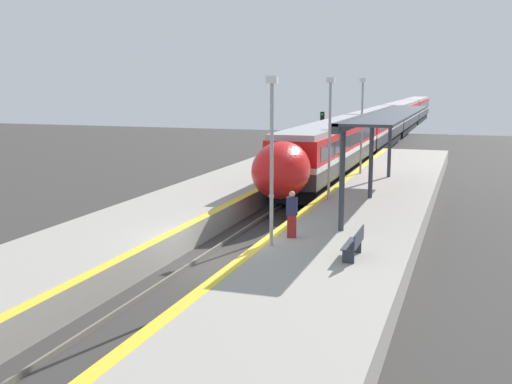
# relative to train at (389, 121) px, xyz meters

# --- Properties ---
(ground_plane) EXTENTS (120.00, 120.00, 0.00)m
(ground_plane) POSITION_rel_train_xyz_m (0.00, -48.61, -2.16)
(ground_plane) COLOR #383533
(rail_left) EXTENTS (0.08, 90.00, 0.15)m
(rail_left) POSITION_rel_train_xyz_m (-0.72, -48.61, -2.09)
(rail_left) COLOR slate
(rail_left) RESTS_ON ground_plane
(rail_right) EXTENTS (0.08, 90.00, 0.15)m
(rail_right) POSITION_rel_train_xyz_m (0.72, -48.61, -2.09)
(rail_right) COLOR slate
(rail_right) RESTS_ON ground_plane
(train) EXTENTS (2.73, 85.07, 3.77)m
(train) POSITION_rel_train_xyz_m (0.00, 0.00, 0.00)
(train) COLOR black
(train) RESTS_ON ground_plane
(platform_right) EXTENTS (5.04, 64.00, 0.96)m
(platform_right) POSITION_rel_train_xyz_m (4.10, -48.61, -1.69)
(platform_right) COLOR #9E998E
(platform_right) RESTS_ON ground_plane
(platform_left) EXTENTS (4.87, 64.00, 0.96)m
(platform_left) POSITION_rel_train_xyz_m (-4.01, -48.61, -1.69)
(platform_left) COLOR #9E998E
(platform_left) RESTS_ON ground_plane
(platform_bench) EXTENTS (0.44, 1.67, 0.89)m
(platform_bench) POSITION_rel_train_xyz_m (5.03, -49.72, -0.74)
(platform_bench) COLOR #2D333D
(platform_bench) RESTS_ON platform_right
(person_waiting) EXTENTS (0.36, 0.22, 1.65)m
(person_waiting) POSITION_rel_train_xyz_m (2.50, -47.84, -0.36)
(person_waiting) COLOR maroon
(person_waiting) RESTS_ON platform_right
(railway_signal) EXTENTS (0.28, 0.28, 4.14)m
(railway_signal) POSITION_rel_train_xyz_m (-2.00, -23.24, 0.38)
(railway_signal) COLOR #59595E
(railway_signal) RESTS_ON ground_plane
(lamppost_near) EXTENTS (0.36, 0.20, 5.54)m
(lamppost_near) POSITION_rel_train_xyz_m (2.16, -49.13, 1.95)
(lamppost_near) COLOR #9E9EA3
(lamppost_near) RESTS_ON platform_right
(lamppost_mid) EXTENTS (0.36, 0.20, 5.54)m
(lamppost_mid) POSITION_rel_train_xyz_m (2.16, -40.23, 1.95)
(lamppost_mid) COLOR #9E9EA3
(lamppost_mid) RESTS_ON platform_right
(lamppost_far) EXTENTS (0.36, 0.20, 5.54)m
(lamppost_far) POSITION_rel_train_xyz_m (2.16, -31.33, 1.95)
(lamppost_far) COLOR #9E9EA3
(lamppost_far) RESTS_ON platform_right
(station_canopy) EXTENTS (2.02, 16.99, 3.98)m
(station_canopy) POSITION_rel_train_xyz_m (4.49, -39.24, 2.51)
(station_canopy) COLOR #333842
(station_canopy) RESTS_ON platform_right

